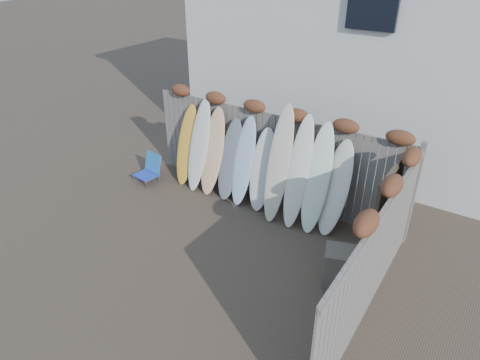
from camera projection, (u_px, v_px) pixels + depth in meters
The scene contains 17 objects.
ground at pixel (205, 252), 8.02m from camera, with size 80.00×80.00×0.00m, color #493A2D.
back_fence at pixel (273, 151), 9.16m from camera, with size 6.05×0.28×2.24m.
right_fence at pixel (376, 253), 6.21m from camera, with size 0.28×4.40×2.24m.
house at pixel (369, 26), 10.96m from camera, with size 8.50×5.50×6.33m.
beach_chair at pixel (150, 169), 10.30m from camera, with size 0.57×0.60×0.67m.
wooden_crate at pixel (341, 267), 7.18m from camera, with size 0.57×0.47×0.66m, color #735F56.
lattice_panel at pixel (383, 221), 7.16m from camera, with size 0.06×1.34×2.01m, color brown.
surfboard_0 at pixel (187, 145), 10.01m from camera, with size 0.51×0.07×1.93m, color #F5A92D.
surfboard_1 at pixel (199, 145), 9.73m from camera, with size 0.49×0.07×2.17m, color silver.
surfboard_2 at pixel (213, 152), 9.59m from camera, with size 0.54×0.07×2.03m, color #FFD199.
surfboard_3 at pixel (230, 160), 9.41m from camera, with size 0.53×0.07×1.86m, color slate.
surfboard_4 at pixel (244, 161), 9.21m from camera, with size 0.47×0.07×2.00m, color #9DB8D9.
surfboard_5 at pixel (262, 170), 9.04m from camera, with size 0.52×0.07×1.82m, color silver.
surfboard_6 at pixel (279, 164), 8.61m from camera, with size 0.48×0.07×2.46m, color beige.
surfboard_7 at pixel (298, 172), 8.44m from camera, with size 0.46×0.07×2.33m, color silver.
surfboard_8 at pixel (317, 179), 8.28m from camera, with size 0.50×0.07×2.24m, color white.
surfboard_9 at pixel (335, 189), 8.23m from camera, with size 0.54×0.07×1.96m, color silver.
Camera 1 is at (4.02, -4.94, 5.11)m, focal length 32.00 mm.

